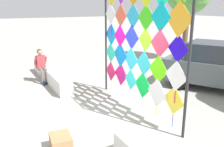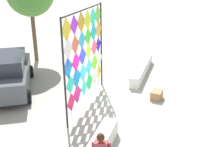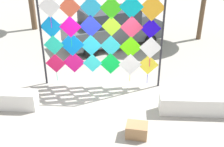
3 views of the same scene
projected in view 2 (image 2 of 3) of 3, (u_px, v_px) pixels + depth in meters
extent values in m
plane|color=#9E998E|center=(114.00, 106.00, 11.61)|extent=(120.00, 120.00, 0.00)
cube|color=silver|center=(142.00, 69.00, 15.03)|extent=(4.30, 0.48, 0.56)
cylinder|color=#232328|center=(64.00, 76.00, 9.37)|extent=(0.07, 0.07, 3.97)
cylinder|color=#232328|center=(101.00, 46.00, 13.03)|extent=(0.07, 0.07, 3.97)
cylinder|color=#232328|center=(84.00, 10.00, 10.51)|extent=(4.07, 0.07, 0.06)
cube|color=#EF1A59|center=(71.00, 102.00, 10.15)|extent=(0.73, 0.02, 0.73)
cylinder|color=#16E5A8|center=(72.00, 115.00, 10.34)|extent=(0.02, 0.02, 0.33)
cube|color=#E6147C|center=(77.00, 94.00, 10.73)|extent=(0.80, 0.02, 0.80)
cube|color=#2FE9EB|center=(84.00, 87.00, 11.31)|extent=(0.69, 0.02, 0.69)
cube|color=#08DC45|center=(89.00, 82.00, 11.89)|extent=(0.80, 0.02, 0.80)
cube|color=white|center=(95.00, 76.00, 12.51)|extent=(0.81, 0.02, 0.81)
cylinder|color=yellow|center=(95.00, 87.00, 12.70)|extent=(0.02, 0.02, 0.25)
cube|color=yellow|center=(99.00, 72.00, 13.09)|extent=(0.74, 0.02, 0.74)
cylinder|color=#1630E5|center=(99.00, 83.00, 13.29)|extent=(0.02, 0.02, 0.37)
cube|color=#1DD1AC|center=(70.00, 85.00, 9.90)|extent=(0.71, 0.02, 0.71)
cylinder|color=#E51640|center=(71.00, 97.00, 10.07)|extent=(0.02, 0.02, 0.24)
cube|color=#067BEA|center=(77.00, 78.00, 10.46)|extent=(0.85, 0.02, 0.85)
cube|color=#23C9EF|center=(83.00, 72.00, 11.06)|extent=(0.76, 0.02, 0.75)
cylinder|color=red|center=(83.00, 85.00, 11.25)|extent=(0.02, 0.02, 0.32)
cube|color=#26C4D4|center=(89.00, 67.00, 11.66)|extent=(0.74, 0.02, 0.74)
cube|color=#5AEE0A|center=(95.00, 63.00, 12.28)|extent=(0.77, 0.02, 0.77)
cylinder|color=#9C16E5|center=(95.00, 75.00, 12.49)|extent=(0.02, 0.02, 0.39)
cube|color=white|center=(99.00, 58.00, 12.88)|extent=(0.77, 0.02, 0.77)
cylinder|color=#E51677|center=(99.00, 69.00, 13.08)|extent=(0.02, 0.02, 0.33)
cube|color=#088AE6|center=(68.00, 68.00, 9.65)|extent=(0.78, 0.02, 0.78)
cylinder|color=orange|center=(69.00, 84.00, 9.87)|extent=(0.02, 0.02, 0.44)
cube|color=#E6099D|center=(76.00, 62.00, 10.22)|extent=(0.74, 0.02, 0.74)
cylinder|color=#16E55B|center=(76.00, 76.00, 10.42)|extent=(0.02, 0.02, 0.34)
cube|color=#1F30EB|center=(82.00, 56.00, 10.83)|extent=(0.76, 0.02, 0.76)
cube|color=#94DF21|center=(88.00, 51.00, 11.45)|extent=(0.67, 0.02, 0.67)
cylinder|color=#6816E5|center=(88.00, 61.00, 11.61)|extent=(0.02, 0.02, 0.21)
cube|color=#D9355A|center=(94.00, 47.00, 12.04)|extent=(0.76, 0.02, 0.76)
cube|color=#1A04D4|center=(98.00, 45.00, 12.62)|extent=(0.69, 0.02, 0.69)
cylinder|color=#D0E516|center=(98.00, 56.00, 12.82)|extent=(0.02, 0.02, 0.38)
cube|color=white|center=(68.00, 49.00, 9.42)|extent=(0.73, 0.02, 0.73)
cylinder|color=#C616E5|center=(69.00, 64.00, 9.61)|extent=(0.02, 0.02, 0.35)
cube|color=#F25C3B|center=(75.00, 45.00, 10.01)|extent=(0.73, 0.02, 0.73)
cylinder|color=#16BFE5|center=(76.00, 58.00, 10.19)|extent=(0.02, 0.02, 0.24)
cube|color=#23B6EE|center=(82.00, 40.00, 10.64)|extent=(0.74, 0.02, 0.74)
cylinder|color=#E55016|center=(82.00, 52.00, 10.82)|extent=(0.02, 0.02, 0.25)
cube|color=#39E319|center=(88.00, 37.00, 11.22)|extent=(0.75, 0.02, 0.75)
cube|color=#06C0D0|center=(94.00, 32.00, 11.78)|extent=(0.79, 0.02, 0.79)
cylinder|color=red|center=(94.00, 44.00, 11.97)|extent=(0.02, 0.02, 0.26)
cube|color=#F7A921|center=(99.00, 30.00, 12.37)|extent=(0.86, 0.02, 0.86)
cube|color=yellow|center=(66.00, 30.00, 9.20)|extent=(0.82, 0.02, 0.82)
cylinder|color=#1637E5|center=(67.00, 48.00, 9.43)|extent=(0.02, 0.02, 0.46)
cube|color=#AC1DE2|center=(74.00, 25.00, 9.76)|extent=(0.72, 0.02, 0.72)
cube|color=#CC9313|center=(81.00, 22.00, 10.39)|extent=(0.81, 0.02, 0.81)
cube|color=#D9EA1A|center=(88.00, 20.00, 10.98)|extent=(0.83, 0.02, 0.83)
cube|color=#11F1C5|center=(93.00, 18.00, 11.56)|extent=(0.85, 0.02, 0.85)
cube|color=#63D232|center=(98.00, 14.00, 12.14)|extent=(0.85, 0.02, 0.85)
cylinder|color=#A616E5|center=(98.00, 28.00, 12.35)|extent=(0.02, 0.02, 0.32)
sphere|color=#A37556|center=(101.00, 137.00, 7.23)|extent=(0.22, 0.22, 0.22)
sphere|color=#382314|center=(101.00, 137.00, 7.21)|extent=(0.22, 0.22, 0.22)
cube|color=#4C5156|center=(7.00, 76.00, 12.84)|extent=(4.94, 3.94, 0.82)
cube|color=#282D38|center=(4.00, 62.00, 12.43)|extent=(3.07, 2.75, 0.65)
cylinder|color=black|center=(31.00, 71.00, 14.60)|extent=(0.65, 0.51, 0.61)
cylinder|color=black|center=(28.00, 96.00, 11.78)|extent=(0.65, 0.51, 0.61)
cube|color=#9E754C|center=(157.00, 95.00, 12.18)|extent=(0.62, 0.51, 0.37)
cylinder|color=brown|center=(34.00, 34.00, 16.80)|extent=(0.24, 0.24, 3.25)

